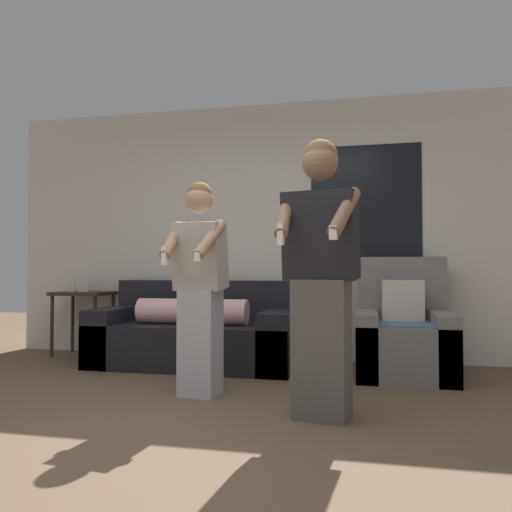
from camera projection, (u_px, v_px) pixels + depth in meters
name	position (u px, v px, depth m)	size (l,w,h in m)	color
ground_plane	(163.00, 444.00, 2.65)	(14.00, 14.00, 0.00)	brown
wall_back	(266.00, 230.00, 5.32)	(5.72, 0.07, 2.70)	beige
couch	(198.00, 335.00, 4.90)	(1.95, 0.98, 0.82)	black
armchair	(403.00, 336.00, 4.42)	(0.81, 0.93, 1.05)	slate
side_table	(83.00, 301.00, 5.44)	(0.58, 0.46, 0.84)	#332319
person_left	(200.00, 286.00, 3.69)	(0.43, 0.50, 1.58)	#B2B2B7
person_right	(321.00, 276.00, 3.12)	(0.51, 0.53, 1.75)	#56514C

